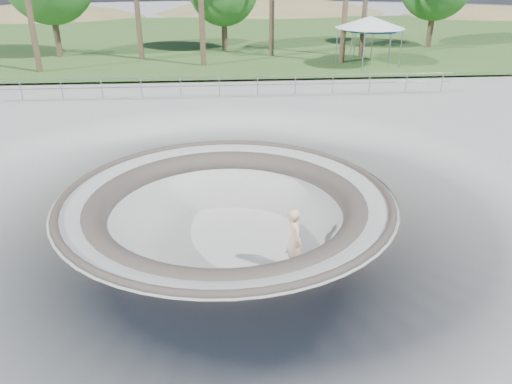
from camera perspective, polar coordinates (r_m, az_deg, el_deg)
The scene contains 9 objects.
ground at distance 15.38m, azimuth -3.43°, elevation -0.49°, with size 180.00×180.00×0.00m, color #AAAAA5.
skate_bowl at distance 16.25m, azimuth -3.27°, elevation -6.33°, with size 14.00×14.00×4.10m.
grass_strip at distance 48.33m, azimuth -4.65°, elevation 17.20°, with size 180.00×36.00×0.12m.
distant_hills at distance 72.48m, azimuth -1.55°, elevation 14.00°, with size 103.20×45.00×28.60m.
safety_railing at distance 26.57m, azimuth -4.23°, elevation 11.98°, with size 25.00×0.06×1.03m.
skateboard at distance 15.20m, azimuth 4.31°, elevation -8.78°, with size 0.86×0.26×0.09m.
skater at distance 14.67m, azimuth 4.44°, elevation -5.47°, with size 0.73×0.48×1.99m, color beige.
canopy_white at distance 34.61m, azimuth 12.93°, elevation 18.39°, with size 5.82×5.82×3.15m.
canopy_blue at distance 36.40m, azimuth 13.25°, elevation 17.96°, with size 4.94×4.94×2.66m.
Camera 1 is at (-0.23, -13.91, 6.57)m, focal length 35.00 mm.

